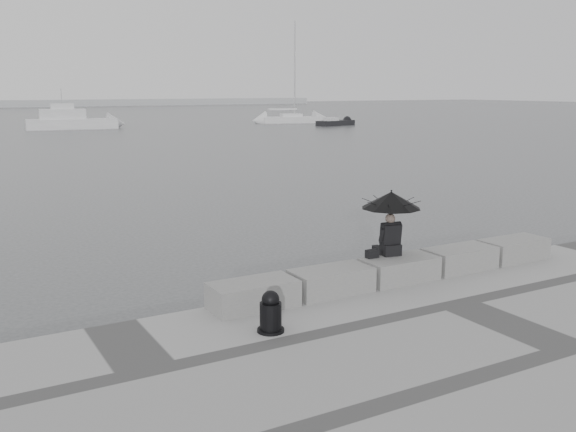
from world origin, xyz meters
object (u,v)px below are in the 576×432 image
seated_person (391,207)px  motor_cruiser (72,121)px  sailboat_right (291,119)px  small_motorboat (335,123)px  mooring_bollard (271,315)px

seated_person → motor_cruiser: 63.85m
sailboat_right → small_motorboat: 7.90m
seated_person → small_motorboat: seated_person is taller
sailboat_right → small_motorboat: sailboat_right is taller
motor_cruiser → small_motorboat: 30.43m
mooring_bollard → sailboat_right: (37.15, 64.19, -0.28)m
seated_person → sailboat_right: (33.51, 62.69, -1.50)m
mooring_bollard → motor_cruiser: (9.75, 65.05, 0.09)m
sailboat_right → small_motorboat: bearing=-62.8°
sailboat_right → small_motorboat: size_ratio=2.35×
mooring_bollard → seated_person: bearing=22.3°
mooring_bollard → sailboat_right: sailboat_right is taller
mooring_bollard → small_motorboat: size_ratio=0.13×
mooring_bollard → small_motorboat: (38.95, 56.49, -0.48)m
mooring_bollard → small_motorboat: 68.62m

